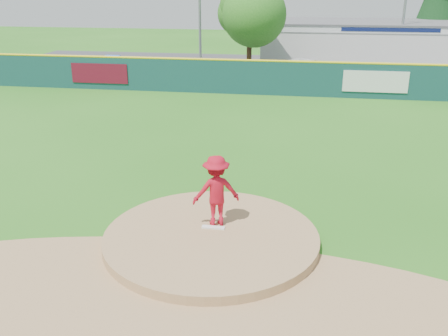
% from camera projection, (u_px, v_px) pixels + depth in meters
% --- Properties ---
extents(ground, '(120.00, 120.00, 0.00)m').
position_uv_depth(ground, '(211.00, 242.00, 12.83)').
color(ground, '#286B19').
rests_on(ground, ground).
extents(pitchers_mound, '(5.50, 5.50, 0.50)m').
position_uv_depth(pitchers_mound, '(211.00, 242.00, 12.83)').
color(pitchers_mound, '#9E774C').
rests_on(pitchers_mound, ground).
extents(pitching_rubber, '(0.60, 0.15, 0.04)m').
position_uv_depth(pitching_rubber, '(213.00, 227.00, 13.01)').
color(pitching_rubber, white).
rests_on(pitching_rubber, pitchers_mound).
extents(infield_dirt_arc, '(15.40, 15.40, 0.01)m').
position_uv_depth(infield_dirt_arc, '(183.00, 314.00, 10.06)').
color(infield_dirt_arc, '#9E774C').
rests_on(infield_dirt_arc, ground).
extents(parking_lot, '(44.00, 16.00, 0.02)m').
position_uv_depth(parking_lot, '(278.00, 70.00, 37.77)').
color(parking_lot, '#38383A').
rests_on(parking_lot, ground).
extents(pitcher, '(1.41, 1.10, 1.91)m').
position_uv_depth(pitcher, '(216.00, 191.00, 12.92)').
color(pitcher, '#B00F21').
rests_on(pitcher, pitchers_mound).
extents(van, '(5.69, 3.99, 1.44)m').
position_uv_depth(van, '(309.00, 70.00, 33.29)').
color(van, white).
rests_on(van, parking_lot).
extents(pool_building_grp, '(15.20, 8.20, 3.31)m').
position_uv_depth(pool_building_grp, '(356.00, 42.00, 40.89)').
color(pool_building_grp, silver).
rests_on(pool_building_grp, ground).
extents(fence_banners, '(20.05, 0.04, 1.20)m').
position_uv_depth(fence_banners, '(231.00, 77.00, 29.38)').
color(fence_banners, maroon).
rests_on(fence_banners, ground).
extents(playground_slide, '(1.00, 2.83, 1.56)m').
position_uv_depth(playground_slide, '(111.00, 67.00, 34.07)').
color(playground_slide, blue).
rests_on(playground_slide, ground).
extents(outfield_fence, '(40.00, 0.14, 2.07)m').
position_uv_depth(outfield_fence, '(269.00, 77.00, 29.08)').
color(outfield_fence, '#123D3D').
rests_on(outfield_fence, ground).
extents(deciduous_tree, '(5.60, 5.60, 7.36)m').
position_uv_depth(deciduous_tree, '(250.00, 8.00, 34.64)').
color(deciduous_tree, '#382314').
rests_on(deciduous_tree, ground).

